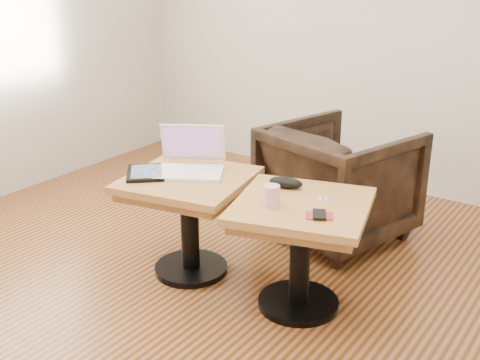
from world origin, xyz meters
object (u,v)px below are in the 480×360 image
Objects in this scene: laptop at (191,163)px; armchair at (339,182)px; side_table_right at (301,229)px; side_table_left at (189,201)px; striped_cup at (272,196)px.

armchair is (0.48, 0.79, -0.25)m from laptop.
side_table_right is 0.98× the size of armchair.
laptop is 0.96m from armchair.
laptop is at bearing 74.51° from armchair.
armchair is at bearing 51.86° from side_table_left.
side_table_left is at bearing 166.98° from side_table_right.
striped_cup is at bearing -45.07° from laptop.
laptop is (-0.04, 0.07, 0.18)m from side_table_left.
side_table_left is 7.27× the size of striped_cup.
side_table_right is at bearing 120.18° from armchair.
side_table_right is 0.85m from armchair.
side_table_right is at bearing -7.86° from side_table_left.
laptop reaches higher than armchair.
side_table_left is 0.20m from laptop.
laptop reaches higher than striped_cup.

